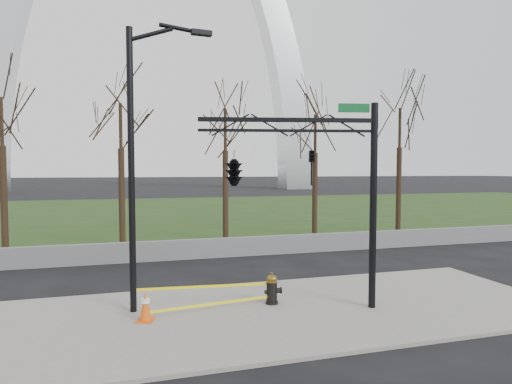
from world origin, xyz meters
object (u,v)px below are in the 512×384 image
object	(u,v)px
traffic_cone	(145,307)
fire_hydrant	(272,289)
traffic_signal_mast	(261,168)
street_light	(140,148)

from	to	relation	value
traffic_cone	fire_hydrant	bearing A→B (deg)	7.20
traffic_cone	traffic_signal_mast	distance (m)	4.86
street_light	traffic_signal_mast	distance (m)	3.44
traffic_cone	street_light	xyz separation A→B (m)	(-0.09, 0.89, 4.20)
traffic_cone	street_light	world-z (taller)	street_light
traffic_cone	traffic_signal_mast	bearing A→B (deg)	0.78
street_light	traffic_cone	bearing A→B (deg)	-87.69
traffic_cone	street_light	size ratio (longest dim) A/B	0.10
fire_hydrant	traffic_cone	distance (m)	3.70
street_light	traffic_signal_mast	world-z (taller)	street_light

